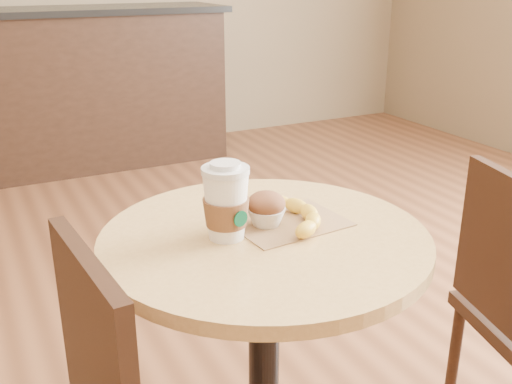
% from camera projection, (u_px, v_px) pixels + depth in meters
% --- Properties ---
extents(cafe_table, '(0.70, 0.70, 0.75)m').
position_uv_depth(cafe_table, '(264.00, 323.00, 1.33)').
color(cafe_table, black).
rests_on(cafe_table, ground).
extents(service_counter, '(2.30, 0.65, 1.04)m').
position_uv_depth(service_counter, '(53.00, 90.00, 3.92)').
color(service_counter, black).
rests_on(service_counter, ground).
extents(kraft_bag, '(0.26, 0.20, 0.00)m').
position_uv_depth(kraft_bag, '(288.00, 222.00, 1.31)').
color(kraft_bag, olive).
rests_on(kraft_bag, cafe_table).
extents(coffee_cup, '(0.10, 0.10, 0.16)m').
position_uv_depth(coffee_cup, '(226.00, 205.00, 1.21)').
color(coffee_cup, white).
rests_on(coffee_cup, cafe_table).
extents(muffin, '(0.08, 0.08, 0.08)m').
position_uv_depth(muffin, '(266.00, 209.00, 1.28)').
color(muffin, silver).
rests_on(muffin, kraft_bag).
extents(banana, '(0.14, 0.25, 0.03)m').
position_uv_depth(banana, '(291.00, 213.00, 1.31)').
color(banana, gold).
rests_on(banana, kraft_bag).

